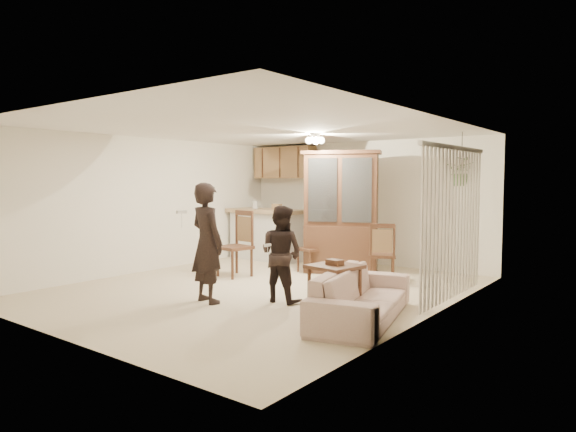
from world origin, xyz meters
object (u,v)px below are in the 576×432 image
Objects in this scene: side_table at (335,288)px; chair_hutch_left at (312,257)px; chair_bar at (235,258)px; child at (281,254)px; china_hutch at (341,213)px; sofa at (362,290)px; adult at (207,238)px; chair_hutch_right at (382,265)px.

side_table is 0.71× the size of chair_hutch_left.
chair_hutch_left is at bearing 62.05° from chair_bar.
child is at bearing -19.42° from chair_bar.
china_hutch is 2.28× the size of chair_hutch_left.
adult reaches higher than sofa.
chair_hutch_right is at bearing -102.59° from adult.
chair_bar is at bearing -31.08° from child.
adult reaches higher than chair_hutch_right.
child is 2.24m from chair_hutch_right.
china_hutch is 3.08m from side_table.
china_hutch is 2.25× the size of chair_hutch_right.
adult is 3.15m from chair_hutch_right.
chair_bar is at bearing 158.35° from side_table.
chair_hutch_left is at bearing -166.39° from china_hutch.
side_table is at bearing -83.77° from china_hutch.
side_table is 2.32m from chair_hutch_right.
chair_bar is (-1.83, 0.99, -0.35)m from child.
china_hutch is 1.33m from chair_hutch_right.
china_hutch is at bearing -80.60° from child.
chair_hutch_left is (0.87, 1.15, -0.05)m from chair_bar.
chair_hutch_left is (-2.33, 2.30, -0.09)m from sofa.
chair_hutch_right is at bearing 36.06° from chair_bar.
chair_hutch_left is (-1.91, 2.25, -0.05)m from side_table.
child is (-1.37, 0.16, 0.31)m from sofa.
adult is 2.03m from chair_bar.
child reaches higher than chair_bar.
adult reaches higher than chair_bar.
chair_hutch_left reaches higher than sofa.
adult is 1.06m from child.
sofa is 1.90× the size of chair_hutch_left.
side_table is 2.99m from chair_bar.
chair_hutch_left is at bearing 30.90° from sofa.
child is 1.37× the size of chair_hutch_left.
child is at bearing 50.21° from chair_hutch_right.
side_table is at bearing 170.61° from child.
sofa is 3.28m from chair_hutch_left.
adult is at bearing -118.45° from china_hutch.
adult is at bearing -162.54° from side_table.
adult is 1.92m from side_table.
adult is at bearing 88.59° from sofa.
chair_hutch_left is 0.99× the size of chair_hutch_right.
china_hutch reaches higher than chair_hutch_right.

